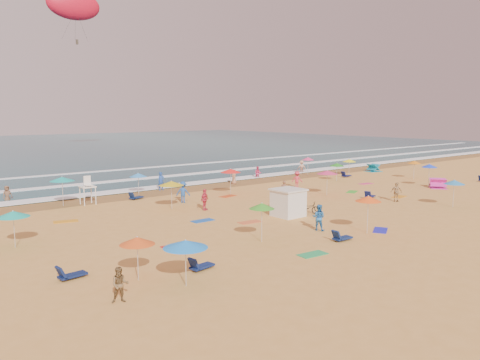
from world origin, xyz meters
TOP-DOWN VIEW (x-y plane):
  - ground at (0.00, 0.00)m, footprint 220.00×220.00m
  - ocean at (0.00, 84.00)m, footprint 220.00×140.00m
  - wet_sand at (0.00, 12.50)m, footprint 220.00×220.00m
  - surf_foam at (0.00, 21.32)m, footprint 200.00×18.70m
  - cabana at (-0.42, -3.45)m, footprint 2.00×2.00m
  - cabana_roof at (-0.42, -3.45)m, footprint 2.20×2.20m
  - bicycle at (1.48, -3.75)m, footprint 1.49×1.87m
  - lifeguard_stand at (-10.61, 10.73)m, footprint 1.20×1.20m
  - beach_umbrellas at (1.65, 1.12)m, footprint 46.54×25.40m
  - loungers at (2.82, -2.35)m, footprint 49.76×21.66m
  - towels at (0.46, -1.95)m, footprint 34.33×18.85m
  - popup_tents at (25.04, 2.97)m, footprint 9.16×15.13m
  - beachgoers at (0.37, 4.26)m, footprint 50.46×28.45m
  - parasail at (8.10, 64.01)m, footprint 10.31×3.61m

SIDE VIEW (x-z plane):
  - ground at x=0.00m, z-range 0.00..0.00m
  - ocean at x=0.00m, z-range -0.09..0.09m
  - wet_sand at x=0.00m, z-range 0.01..0.01m
  - towels at x=0.46m, z-range 0.00..0.03m
  - surf_foam at x=0.00m, z-range 0.08..0.12m
  - loungers at x=2.82m, z-range 0.00..0.34m
  - bicycle at x=1.48m, z-range 0.00..0.95m
  - popup_tents at x=25.04m, z-range 0.00..1.20m
  - beachgoers at x=0.37m, z-range -0.26..1.88m
  - cabana at x=-0.42m, z-range 0.00..2.00m
  - lifeguard_stand at x=-10.61m, z-range 0.00..2.10m
  - cabana_roof at x=-0.42m, z-range 2.00..2.12m
  - beach_umbrellas at x=1.65m, z-range 1.73..2.53m
  - parasail at x=8.10m, z-range 23.26..33.54m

